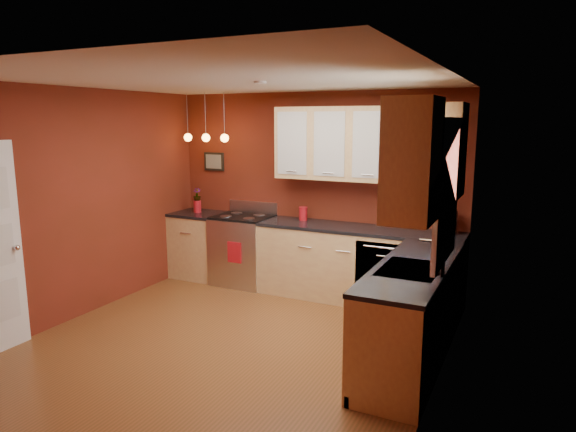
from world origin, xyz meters
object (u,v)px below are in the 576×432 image
at_px(red_canister, 303,214).
at_px(gas_range, 243,249).
at_px(coffee_maker, 448,223).
at_px(soap_pump, 438,263).
at_px(sink, 410,271).

bearing_deg(red_canister, gas_range, -171.33).
relative_size(red_canister, coffee_maker, 0.67).
bearing_deg(soap_pump, sink, 157.52).
distance_m(gas_range, sink, 3.05).
height_order(sink, soap_pump, sink).
relative_size(sink, coffee_maker, 2.67).
bearing_deg(sink, soap_pump, -22.48).
relative_size(red_canister, soap_pump, 0.80).
bearing_deg(sink, gas_range, 150.22).
xyz_separation_m(red_canister, soap_pump, (2.02, -1.73, 0.02)).
distance_m(sink, coffee_maker, 1.65).
xyz_separation_m(gas_range, coffee_maker, (2.68, 0.14, 0.58)).
distance_m(sink, red_canister, 2.41).
height_order(sink, red_canister, sink).
bearing_deg(sink, red_canister, 137.42).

